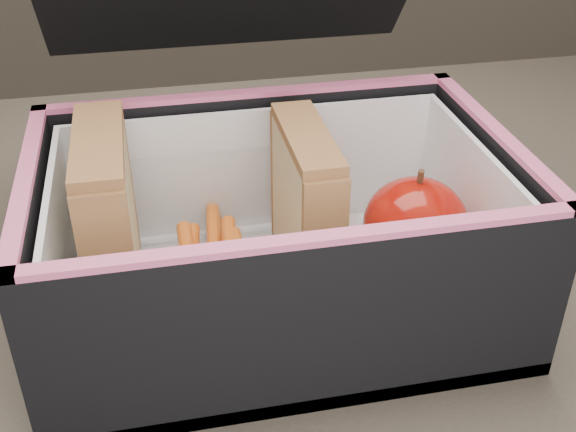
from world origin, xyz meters
name	(u,v)px	position (x,y,z in m)	size (l,w,h in m)	color
kitchen_table	(277,384)	(0.00, 0.00, 0.66)	(1.20, 0.80, 0.75)	brown
lunch_bag	(274,221)	(0.00, -0.01, 0.82)	(0.30, 0.32, 0.27)	black
plastic_tub	(212,244)	(-0.04, 0.00, 0.80)	(0.17, 0.12, 0.07)	white
sandwich_left	(110,222)	(-0.11, 0.00, 0.83)	(0.03, 0.11, 0.12)	beige
sandwich_right	(306,207)	(0.02, 0.00, 0.82)	(0.03, 0.10, 0.11)	beige
carrot_sticks	(217,268)	(-0.04, -0.01, 0.78)	(0.05, 0.14, 0.03)	#D84C15
paper_napkin	(405,271)	(0.09, -0.02, 0.77)	(0.08, 0.08, 0.01)	white
red_apple	(415,225)	(0.09, -0.02, 0.80)	(0.08, 0.08, 0.07)	#920405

